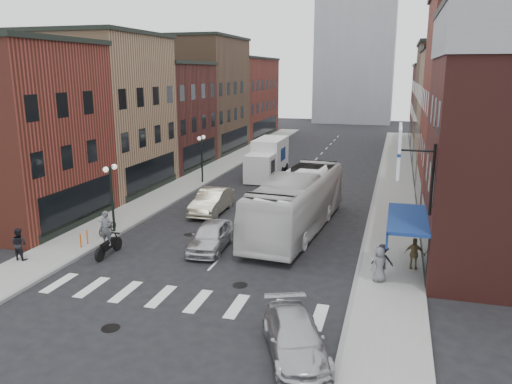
% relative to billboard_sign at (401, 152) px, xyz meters
% --- Properties ---
extents(ground, '(160.00, 160.00, 0.00)m').
position_rel_billboard_sign_xyz_m(ground, '(-8.59, -0.50, -6.13)').
color(ground, black).
rests_on(ground, ground).
extents(sidewalk_left, '(3.00, 74.00, 0.15)m').
position_rel_billboard_sign_xyz_m(sidewalk_left, '(-17.09, 21.50, -6.06)').
color(sidewalk_left, gray).
rests_on(sidewalk_left, ground).
extents(sidewalk_right, '(3.00, 74.00, 0.15)m').
position_rel_billboard_sign_xyz_m(sidewalk_right, '(-0.09, 21.50, -6.06)').
color(sidewalk_right, gray).
rests_on(sidewalk_right, ground).
extents(curb_left, '(0.20, 74.00, 0.16)m').
position_rel_billboard_sign_xyz_m(curb_left, '(-15.59, 21.50, -6.13)').
color(curb_left, gray).
rests_on(curb_left, ground).
extents(curb_right, '(0.20, 74.00, 0.16)m').
position_rel_billboard_sign_xyz_m(curb_right, '(-1.59, 21.50, -6.13)').
color(curb_right, gray).
rests_on(curb_right, ground).
extents(crosswalk_stripes, '(12.00, 2.20, 0.01)m').
position_rel_billboard_sign_xyz_m(crosswalk_stripes, '(-8.59, -3.50, -6.13)').
color(crosswalk_stripes, silver).
rests_on(crosswalk_stripes, ground).
extents(bldg_left_near, '(10.30, 9.20, 11.30)m').
position_rel_billboard_sign_xyz_m(bldg_left_near, '(-23.58, 4.00, -0.48)').
color(bldg_left_near, maroon).
rests_on(bldg_left_near, ground).
extents(bldg_left_mid_a, '(10.30, 10.20, 12.30)m').
position_rel_billboard_sign_xyz_m(bldg_left_mid_a, '(-23.58, 13.50, 0.02)').
color(bldg_left_mid_a, '#9E7757').
rests_on(bldg_left_mid_a, ground).
extents(bldg_left_mid_b, '(10.30, 10.20, 10.30)m').
position_rel_billboard_sign_xyz_m(bldg_left_mid_b, '(-23.58, 23.50, -0.98)').
color(bldg_left_mid_b, '#431B18').
rests_on(bldg_left_mid_b, ground).
extents(bldg_left_far_a, '(10.30, 12.20, 13.30)m').
position_rel_billboard_sign_xyz_m(bldg_left_far_a, '(-23.58, 34.50, 0.52)').
color(bldg_left_far_a, brown).
rests_on(bldg_left_far_a, ground).
extents(bldg_left_far_b, '(10.30, 16.20, 11.30)m').
position_rel_billboard_sign_xyz_m(bldg_left_far_b, '(-23.58, 48.50, -0.48)').
color(bldg_left_far_b, maroon).
rests_on(bldg_left_far_b, ground).
extents(bldg_right_mid_a, '(10.30, 10.20, 14.30)m').
position_rel_billboard_sign_xyz_m(bldg_right_mid_a, '(6.41, 13.50, 1.02)').
color(bldg_right_mid_a, maroon).
rests_on(bldg_right_mid_a, ground).
extents(bldg_right_mid_b, '(10.30, 10.20, 11.30)m').
position_rel_billboard_sign_xyz_m(bldg_right_mid_b, '(6.41, 23.50, -0.48)').
color(bldg_right_mid_b, '#9E7757').
rests_on(bldg_right_mid_b, ground).
extents(bldg_right_far_a, '(10.30, 12.20, 12.30)m').
position_rel_billboard_sign_xyz_m(bldg_right_far_a, '(6.41, 34.50, 0.02)').
color(bldg_right_far_a, brown).
rests_on(bldg_right_far_a, ground).
extents(bldg_right_far_b, '(10.30, 16.20, 10.30)m').
position_rel_billboard_sign_xyz_m(bldg_right_far_b, '(6.41, 48.50, -0.98)').
color(bldg_right_far_b, '#431B18').
rests_on(bldg_right_far_b, ground).
extents(awning_blue, '(1.80, 5.00, 0.78)m').
position_rel_billboard_sign_xyz_m(awning_blue, '(0.34, 2.00, -3.50)').
color(awning_blue, navy).
rests_on(awning_blue, ground).
extents(billboard_sign, '(1.52, 3.00, 3.70)m').
position_rel_billboard_sign_xyz_m(billboard_sign, '(0.00, 0.00, 0.00)').
color(billboard_sign, black).
rests_on(billboard_sign, ground).
extents(streetlamp_near, '(0.32, 1.22, 4.11)m').
position_rel_billboard_sign_xyz_m(streetlamp_near, '(-15.99, 3.50, -3.22)').
color(streetlamp_near, black).
rests_on(streetlamp_near, ground).
extents(streetlamp_far, '(0.32, 1.22, 4.11)m').
position_rel_billboard_sign_xyz_m(streetlamp_far, '(-15.99, 17.50, -3.22)').
color(streetlamp_far, black).
rests_on(streetlamp_far, ground).
extents(bike_rack, '(0.08, 0.68, 0.80)m').
position_rel_billboard_sign_xyz_m(bike_rack, '(-16.19, 0.80, -5.58)').
color(bike_rack, '#D8590C').
rests_on(bike_rack, sidewalk_left).
extents(box_truck, '(2.47, 7.80, 3.39)m').
position_rel_billboard_sign_xyz_m(box_truck, '(-11.34, 21.72, -4.46)').
color(box_truck, silver).
rests_on(box_truck, ground).
extents(motorcycle_rider, '(0.70, 2.38, 2.42)m').
position_rel_billboard_sign_xyz_m(motorcycle_rider, '(-14.29, 0.13, -5.00)').
color(motorcycle_rider, black).
rests_on(motorcycle_rider, ground).
extents(transit_bus, '(4.01, 12.84, 3.52)m').
position_rel_billboard_sign_xyz_m(transit_bus, '(-5.71, 7.11, -4.37)').
color(transit_bus, silver).
rests_on(transit_bus, ground).
extents(sedan_left_near, '(2.10, 4.52, 1.50)m').
position_rel_billboard_sign_xyz_m(sedan_left_near, '(-9.50, 2.50, -5.38)').
color(sedan_left_near, silver).
rests_on(sedan_left_near, ground).
extents(sedan_left_far, '(1.79, 4.96, 1.63)m').
position_rel_billboard_sign_xyz_m(sedan_left_far, '(-12.00, 9.27, -5.32)').
color(sedan_left_far, beige).
rests_on(sedan_left_far, ground).
extents(curb_car, '(3.41, 4.88, 1.31)m').
position_rel_billboard_sign_xyz_m(curb_car, '(-3.07, -6.41, -5.48)').
color(curb_car, '#B0B0B4').
rests_on(curb_car, ground).
extents(parked_bicycle, '(0.63, 1.69, 0.88)m').
position_rel_billboard_sign_xyz_m(parked_bicycle, '(-16.09, 3.00, -5.54)').
color(parked_bicycle, black).
rests_on(parked_bicycle, sidewalk_left).
extents(ped_left_solo, '(0.81, 0.48, 1.64)m').
position_rel_billboard_sign_xyz_m(ped_left_solo, '(-18.07, -1.85, -5.16)').
color(ped_left_solo, black).
rests_on(ped_left_solo, sidewalk_left).
extents(ped_right_a, '(0.99, 0.49, 1.53)m').
position_rel_billboard_sign_xyz_m(ped_right_a, '(-0.50, 1.01, -5.22)').
color(ped_right_a, black).
rests_on(ped_right_a, sidewalk_right).
extents(ped_right_b, '(0.94, 0.54, 1.54)m').
position_rel_billboard_sign_xyz_m(ped_right_b, '(0.95, 2.24, -5.21)').
color(ped_right_b, olive).
rests_on(ped_right_b, sidewalk_right).
extents(ped_right_c, '(0.94, 0.85, 1.60)m').
position_rel_billboard_sign_xyz_m(ped_right_c, '(-0.59, 0.33, -5.18)').
color(ped_right_c, slate).
rests_on(ped_right_c, sidewalk_right).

